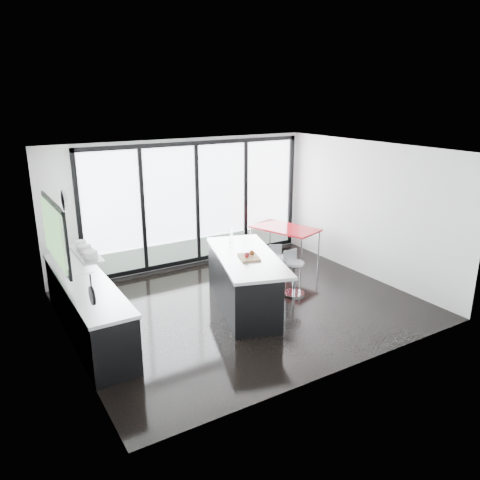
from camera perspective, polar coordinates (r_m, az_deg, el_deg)
floor at (r=8.62m, az=0.47°, el=-7.93°), size 6.00×5.00×0.00m
ceiling at (r=7.85m, az=0.52°, el=10.89°), size 6.00×5.00×0.00m
wall_back at (r=10.38m, az=-5.41°, el=3.84°), size 6.00×0.09×2.80m
wall_front at (r=6.25m, az=12.66°, el=-4.51°), size 6.00×0.00×2.80m
wall_left at (r=7.31m, az=-20.95°, el=-0.71°), size 0.26×5.00×2.80m
wall_right at (r=9.98m, az=15.33°, el=3.51°), size 0.00×5.00×2.80m
counter_cabinets at (r=7.86m, az=-18.11°, el=-7.74°), size 0.69×3.24×1.36m
island at (r=8.38m, az=0.29°, el=-5.00°), size 1.69×2.59×1.27m
bar_stool_near at (r=9.01m, az=6.63°, el=-4.62°), size 0.44×0.44×0.66m
bar_stool_far at (r=9.28m, az=4.32°, el=-3.89°), size 0.53×0.53×0.65m
red_table at (r=10.77m, az=5.45°, el=-0.50°), size 1.28×1.67×0.79m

